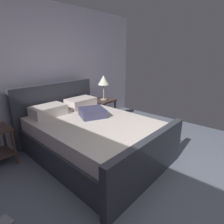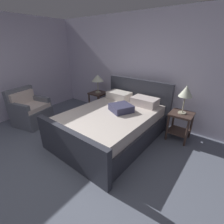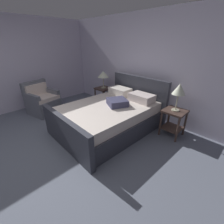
{
  "view_description": "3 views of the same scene",
  "coord_description": "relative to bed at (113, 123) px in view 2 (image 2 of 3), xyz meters",
  "views": [
    {
      "loc": [
        -1.75,
        -0.38,
        1.67
      ],
      "look_at": [
        0.29,
        1.36,
        0.78
      ],
      "focal_mm": 28.82,
      "sensor_mm": 36.0,
      "label": 1
    },
    {
      "loc": [
        1.89,
        -0.74,
        1.92
      ],
      "look_at": [
        0.11,
        1.63,
        0.61
      ],
      "focal_mm": 25.4,
      "sensor_mm": 36.0,
      "label": 2
    },
    {
      "loc": [
        2.4,
        -0.55,
        1.93
      ],
      "look_at": [
        0.49,
        1.35,
        0.67
      ],
      "focal_mm": 24.55,
      "sensor_mm": 36.0,
      "label": 3
    }
  ],
  "objects": [
    {
      "name": "ground_plane",
      "position": [
        -0.11,
        -1.67,
        -0.35
      ],
      "size": [
        5.3,
        5.77,
        0.02
      ],
      "primitive_type": "cube",
      "color": "slate"
    },
    {
      "name": "table_lamp_left",
      "position": [
        -1.17,
        0.86,
        0.66
      ],
      "size": [
        0.33,
        0.33,
        0.51
      ],
      "color": "#B7B293",
      "rests_on": "nightstand_left"
    },
    {
      "name": "nightstand_left",
      "position": [
        -1.17,
        0.86,
        0.06
      ],
      "size": [
        0.44,
        0.44,
        0.6
      ],
      "color": "#48352D",
      "rests_on": "ground"
    },
    {
      "name": "armchair",
      "position": [
        -2.04,
        -0.74,
        0.01
      ],
      "size": [
        0.87,
        0.86,
        0.9
      ],
      "color": "slate",
      "rests_on": "ground"
    },
    {
      "name": "wall_back",
      "position": [
        -0.11,
        1.28,
        0.94
      ],
      "size": [
        5.42,
        0.12,
        2.57
      ],
      "primitive_type": "cube",
      "color": "silver",
      "rests_on": "ground"
    },
    {
      "name": "nightstand_right",
      "position": [
        1.16,
        0.78,
        0.06
      ],
      "size": [
        0.44,
        0.44,
        0.6
      ],
      "color": "#48352D",
      "rests_on": "ground"
    },
    {
      "name": "table_lamp_right",
      "position": [
        1.16,
        0.78,
        0.7
      ],
      "size": [
        0.26,
        0.26,
        0.57
      ],
      "color": "#B7B293",
      "rests_on": "nightstand_right"
    },
    {
      "name": "bed",
      "position": [
        0.0,
        0.0,
        0.0
      ],
      "size": [
        1.76,
        2.3,
        1.11
      ],
      "color": "#363842",
      "rests_on": "ground"
    }
  ]
}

